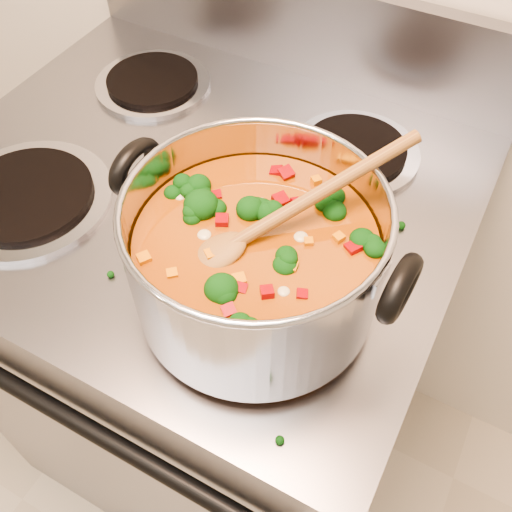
{
  "coord_description": "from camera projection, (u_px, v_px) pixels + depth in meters",
  "views": [
    {
      "loc": [
        0.34,
        0.67,
        1.5
      ],
      "look_at": [
        0.15,
        1.01,
        1.01
      ],
      "focal_mm": 40.0,
      "sensor_mm": 36.0,
      "label": 1
    }
  ],
  "objects": [
    {
      "name": "stockpot",
      "position": [
        256.0,
        257.0,
        0.62
      ],
      "size": [
        0.34,
        0.28,
        0.17
      ],
      "rotation": [
        0.0,
        0.0,
        -0.06
      ],
      "color": "#ABACB4",
      "rests_on": "electric_range"
    },
    {
      "name": "wooden_spoon",
      "position": [
        269.0,
        223.0,
        0.59
      ],
      "size": [
        0.18,
        0.24,
        0.1
      ],
      "rotation": [
        0.0,
        0.0,
        0.94
      ],
      "color": "olive",
      "rests_on": "stockpot"
    },
    {
      "name": "electric_range",
      "position": [
        215.0,
        335.0,
        1.18
      ],
      "size": [
        0.77,
        0.7,
        1.08
      ],
      "color": "gray",
      "rests_on": "ground"
    },
    {
      "name": "cooktop_crumbs",
      "position": [
        170.0,
        323.0,
        0.67
      ],
      "size": [
        0.23,
        0.2,
        0.01
      ],
      "color": "black",
      "rests_on": "electric_range"
    }
  ]
}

